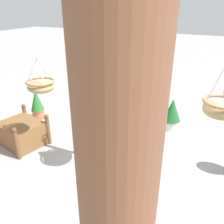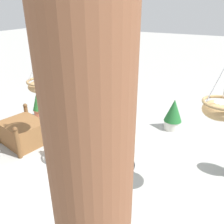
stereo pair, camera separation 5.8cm
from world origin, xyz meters
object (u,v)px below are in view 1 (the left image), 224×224
wooden_planter_box (22,132)px  potted_plant_small_succulent (119,125)px  display_pole_central (123,129)px  hanging_basket_with_teddy (107,96)px  potted_plant_tall_leafy (119,187)px  potted_plant_fern_front (37,104)px  hanging_basket_left_high (221,108)px  potted_plant_flowering_red (172,114)px  teddy_bear (106,83)px  hanging_basket_right_low (41,86)px

wooden_planter_box → potted_plant_small_succulent: 1.95m
display_pole_central → hanging_basket_with_teddy: display_pole_central is taller
potted_plant_tall_leafy → potted_plant_fern_front: bearing=-29.5°
hanging_basket_left_high → potted_plant_tall_leafy: size_ratio=1.12×
potted_plant_flowering_red → potted_plant_small_succulent: (0.88, 0.87, -0.05)m
teddy_bear → potted_plant_flowering_red: teddy_bear is taller
potted_plant_fern_front → potted_plant_tall_leafy: size_ratio=1.08×
hanging_basket_right_low → potted_plant_flowering_red: 2.89m
hanging_basket_with_teddy → hanging_basket_right_low: size_ratio=1.08×
hanging_basket_right_low → wooden_planter_box: (0.82, -0.17, -1.14)m
display_pole_central → hanging_basket_right_low: size_ratio=4.23×
hanging_basket_right_low → hanging_basket_left_high: bearing=-176.2°
display_pole_central → hanging_basket_with_teddy: 0.70m
hanging_basket_left_high → wooden_planter_box: 3.61m
potted_plant_fern_front → potted_plant_tall_leafy: potted_plant_fern_front is taller
hanging_basket_left_high → potted_plant_small_succulent: hanging_basket_left_high is taller
wooden_planter_box → potted_plant_fern_front: 1.13m
hanging_basket_with_teddy → wooden_planter_box: 2.22m
potted_plant_tall_leafy → potted_plant_small_succulent: (0.76, -1.70, -0.04)m
teddy_bear → potted_plant_flowering_red: bearing=-106.4°
wooden_planter_box → hanging_basket_right_low: bearing=168.0°
potted_plant_flowering_red → potted_plant_tall_leafy: (0.11, 2.57, -0.01)m
display_pole_central → wooden_planter_box: (2.07, 0.21, -0.47)m
potted_plant_flowering_red → potted_plant_small_succulent: size_ratio=1.18×
hanging_basket_left_high → potted_plant_flowering_red: (0.90, -1.93, -1.09)m
hanging_basket_with_teddy → potted_plant_tall_leafy: (-0.47, 0.60, -1.01)m
display_pole_central → potted_plant_flowering_red: (-0.44, -1.72, -0.37)m
hanging_basket_right_low → potted_plant_flowering_red: hanging_basket_right_low is taller
potted_plant_small_succulent → wooden_planter_box: bearing=32.9°
hanging_basket_with_teddy → hanging_basket_left_high: size_ratio=0.79×
display_pole_central → potted_plant_fern_front: display_pole_central is taller
potted_plant_small_succulent → display_pole_central: bearing=117.4°
potted_plant_flowering_red → hanging_basket_left_high: bearing=115.0°
wooden_planter_box → potted_plant_flowering_red: 3.17m
hanging_basket_left_high → potted_plant_fern_front: (3.92, -1.01, -1.07)m
display_pole_central → hanging_basket_left_high: size_ratio=3.07×
potted_plant_fern_front → potted_plant_small_succulent: (-2.14, -0.05, -0.07)m
hanging_basket_with_teddy → wooden_planter_box: hanging_basket_with_teddy is taller
display_pole_central → potted_plant_small_succulent: (0.44, -0.85, -0.42)m
display_pole_central → hanging_basket_right_low: (1.25, 0.39, 0.67)m
display_pole_central → wooden_planter_box: display_pole_central is taller
hanging_basket_right_low → potted_plant_tall_leafy: bearing=163.6°
teddy_bear → potted_plant_small_succulent: size_ratio=0.78×
wooden_planter_box → potted_plant_small_succulent: bearing=-147.1°
wooden_planter_box → potted_plant_tall_leafy: 2.48m
display_pole_central → hanging_basket_with_teddy: (0.15, 0.25, 0.64)m
potted_plant_tall_leafy → potted_plant_small_succulent: bearing=-65.8°
display_pole_central → potted_plant_tall_leafy: display_pole_central is taller
teddy_bear → hanging_basket_right_low: size_ratio=0.84×
wooden_planter_box → potted_plant_flowering_red: (-2.51, -1.93, 0.10)m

